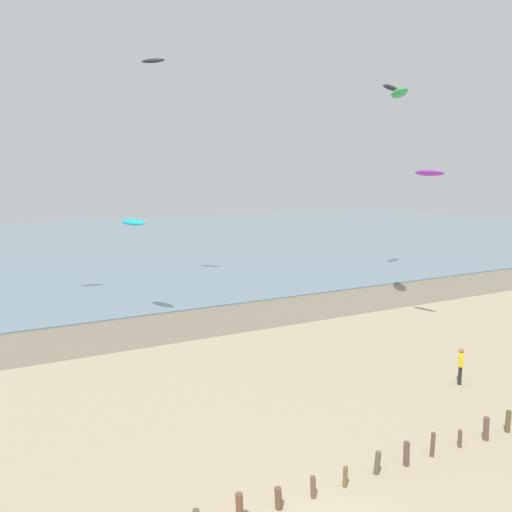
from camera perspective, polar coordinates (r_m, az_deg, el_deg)
The scene contains 9 objects.
wet_sand_strip at distance 32.42m, azimuth -12.94°, elevation -8.16°, with size 120.00×6.18×0.01m, color #7A6D59.
sea at distance 69.22m, azimuth -20.70°, elevation 0.89°, with size 160.00×70.00×0.10m, color slate.
groyne_near at distance 19.04m, azimuth 16.64°, elevation -20.28°, with size 16.23×0.35×0.89m.
person_by_waterline at distance 25.79m, azimuth 21.75°, elevation -11.13°, with size 0.45×0.41×1.71m.
kite_aloft_0 at distance 48.12m, azimuth 14.71°, elevation 17.61°, with size 2.65×0.85×0.42m, color black.
kite_aloft_3 at distance 33.98m, azimuth -13.48°, elevation 3.68°, with size 2.33×0.75×0.37m, color #19B2B7.
kite_aloft_4 at distance 36.31m, azimuth 15.62°, elevation 17.03°, with size 3.14×1.01×0.50m, color green.
kite_aloft_5 at distance 43.61m, azimuth -11.35°, elevation 20.47°, with size 2.01×0.64×0.32m, color black.
kite_aloft_6 at distance 32.00m, azimuth 18.68°, elevation 8.72°, with size 1.82×0.58×0.29m, color purple.
Camera 1 is at (-7.23, -9.70, 9.73)m, focal length 36.06 mm.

